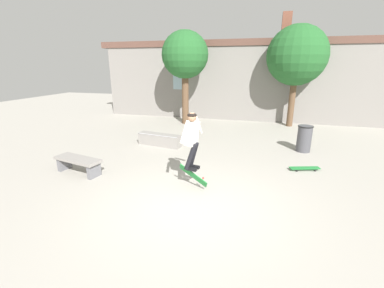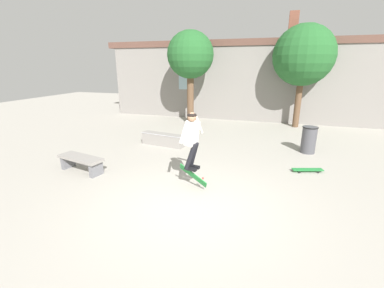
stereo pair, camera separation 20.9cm
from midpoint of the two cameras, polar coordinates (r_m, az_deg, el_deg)
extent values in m
plane|color=#A39E93|center=(5.90, 0.49, -13.28)|extent=(40.00, 40.00, 0.00)
cube|color=gray|center=(14.68, 11.85, 12.84)|extent=(15.58, 0.40, 3.95)
cube|color=brown|center=(14.68, 12.39, 21.21)|extent=(16.36, 0.52, 0.34)
cube|color=brown|center=(14.71, 22.02, 23.41)|extent=(0.44, 0.44, 1.18)
cube|color=#99B7C6|center=(15.17, -1.25, 13.74)|extent=(0.70, 0.02, 0.90)
cylinder|color=brown|center=(13.84, 22.86, 8.33)|extent=(0.30, 0.30, 2.37)
sphere|color=#235B28|center=(13.73, 23.98, 17.57)|extent=(2.81, 2.81, 2.81)
cylinder|color=brown|center=(13.58, 0.10, 10.03)|extent=(0.35, 0.35, 2.61)
sphere|color=#235B28|center=(13.49, 0.10, 19.25)|extent=(2.33, 2.33, 2.33)
cube|color=gray|center=(8.04, -22.84, -2.88)|extent=(1.52, 0.77, 0.08)
cube|color=slate|center=(8.58, -25.21, -3.58)|extent=(0.20, 0.42, 0.38)
cube|color=slate|center=(7.67, -19.79, -5.32)|extent=(0.20, 0.42, 0.38)
cube|color=gray|center=(9.97, -5.88, 1.02)|extent=(1.76, 0.65, 0.47)
cube|color=#B7B7BC|center=(9.76, -6.51, 1.99)|extent=(1.70, 0.31, 0.02)
cylinder|color=#47474C|center=(9.95, 25.06, 0.85)|extent=(0.49, 0.49, 0.95)
torus|color=black|center=(9.84, 25.39, 3.38)|extent=(0.53, 0.53, 0.04)
cube|color=silver|center=(6.13, 0.98, 2.37)|extent=(0.34, 0.38, 0.58)
sphere|color=#A37556|center=(6.04, 1.00, 6.07)|extent=(0.24, 0.24, 0.21)
ellipsoid|color=black|center=(6.03, 1.00, 6.41)|extent=(0.26, 0.26, 0.12)
cylinder|color=black|center=(6.37, 1.30, -2.43)|extent=(0.31, 0.22, 0.70)
cube|color=black|center=(6.47, 1.52, -5.10)|extent=(0.27, 0.15, 0.07)
cylinder|color=black|center=(6.22, 0.60, -2.90)|extent=(0.33, 0.15, 0.70)
cube|color=black|center=(6.33, 0.83, -5.62)|extent=(0.27, 0.15, 0.07)
cylinder|color=silver|center=(6.43, 2.52, 4.14)|extent=(0.15, 0.39, 0.49)
cylinder|color=silver|center=(5.77, -0.73, 2.64)|extent=(0.15, 0.39, 0.49)
cube|color=#237F38|center=(6.45, 1.15, -6.98)|extent=(0.81, 0.33, 0.50)
cylinder|color=#DB3D33|center=(6.32, 3.37, -7.61)|extent=(0.07, 0.07, 0.05)
cylinder|color=#DB3D33|center=(6.48, 3.14, -8.58)|extent=(0.07, 0.07, 0.05)
cylinder|color=#DB3D33|center=(6.47, -0.31, -4.89)|extent=(0.07, 0.07, 0.05)
cylinder|color=#DB3D33|center=(6.63, -0.45, -5.90)|extent=(0.07, 0.07, 0.05)
cube|color=#237F38|center=(8.28, 24.97, -5.16)|extent=(0.90, 0.46, 0.02)
cylinder|color=black|center=(8.09, 23.49, -5.82)|extent=(0.06, 0.03, 0.05)
cylinder|color=black|center=(8.28, 22.91, -5.24)|extent=(0.06, 0.03, 0.05)
cylinder|color=black|center=(8.33, 26.94, -5.65)|extent=(0.06, 0.03, 0.05)
cylinder|color=black|center=(8.50, 26.30, -5.10)|extent=(0.06, 0.03, 0.05)
camera|label=1|loc=(0.10, -89.03, 0.30)|focal=24.00mm
camera|label=2|loc=(0.10, 90.97, -0.30)|focal=24.00mm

